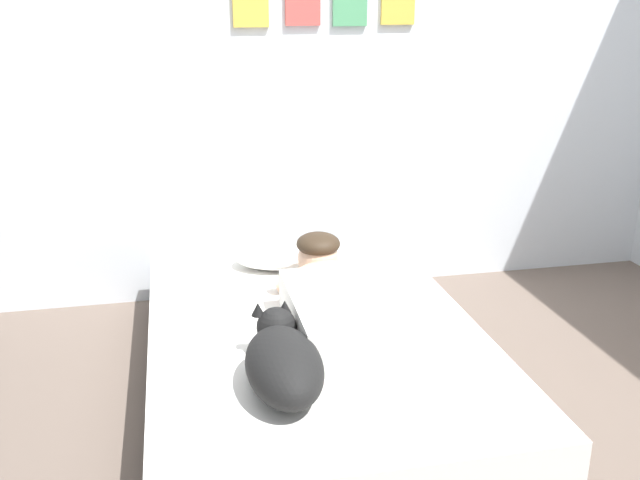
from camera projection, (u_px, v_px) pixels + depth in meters
name	position (u px, v px, depth m)	size (l,w,h in m)	color
ground_plane	(409.00, 432.00, 2.73)	(12.05, 12.05, 0.00)	#66564C
back_wall	(324.00, 66.00, 3.77)	(4.03, 0.12, 2.50)	silver
bed	(312.00, 357.00, 2.97)	(1.37, 2.06, 0.32)	#4C4742
pillow	(287.00, 255.00, 3.53)	(0.52, 0.32, 0.11)	white
person_lying	(336.00, 298.00, 2.89)	(0.43, 0.92, 0.27)	white
dog	(283.00, 360.00, 2.40)	(0.26, 0.57, 0.21)	black
coffee_cup	(330.00, 266.00, 3.43)	(0.12, 0.09, 0.07)	#D84C47
cell_phone	(273.00, 377.00, 2.49)	(0.07, 0.14, 0.01)	black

